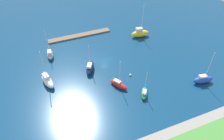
# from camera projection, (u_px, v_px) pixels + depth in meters

# --- Properties ---
(water) EXTENTS (160.00, 160.00, 0.00)m
(water) POSITION_uv_depth(u_px,v_px,m) (104.00, 61.00, 74.57)
(water) COLOR navy
(water) RESTS_ON ground
(pier_dock) EXTENTS (26.35, 2.83, 0.60)m
(pier_dock) POSITION_uv_depth(u_px,v_px,m) (80.00, 35.00, 86.97)
(pier_dock) COLOR brown
(pier_dock) RESTS_ON ground
(sailboat_gray_mid_basin) EXTENTS (2.71, 6.34, 11.05)m
(sailboat_gray_mid_basin) POSITION_uv_depth(u_px,v_px,m) (50.00, 54.00, 75.47)
(sailboat_gray_mid_basin) COLOR gray
(sailboat_gray_mid_basin) RESTS_ON water
(sailboat_green_lone_north) EXTENTS (4.25, 5.34, 8.90)m
(sailboat_green_lone_north) POSITION_uv_depth(u_px,v_px,m) (144.00, 93.00, 61.41)
(sailboat_green_lone_north) COLOR #19724C
(sailboat_green_lone_north) RESTS_ON water
(sailboat_navy_east_end) EXTENTS (5.22, 7.08, 9.87)m
(sailboat_navy_east_end) POSITION_uv_depth(u_px,v_px,m) (90.00, 68.00, 69.61)
(sailboat_navy_east_end) COLOR #141E4C
(sailboat_navy_east_end) RESTS_ON water
(sailboat_red_off_beacon) EXTENTS (4.75, 6.35, 10.27)m
(sailboat_red_off_beacon) POSITION_uv_depth(u_px,v_px,m) (119.00, 84.00, 64.03)
(sailboat_red_off_beacon) COLOR red
(sailboat_red_off_beacon) RESTS_ON water
(sailboat_blue_near_pier) EXTENTS (6.81, 3.33, 11.81)m
(sailboat_blue_near_pier) POSITION_uv_depth(u_px,v_px,m) (203.00, 79.00, 65.15)
(sailboat_blue_near_pier) COLOR #2347B2
(sailboat_blue_near_pier) RESTS_ON water
(sailboat_white_far_south) EXTENTS (4.26, 7.48, 12.95)m
(sailboat_white_far_south) POSITION_uv_depth(u_px,v_px,m) (47.00, 81.00, 64.61)
(sailboat_white_far_south) COLOR white
(sailboat_white_far_south) RESTS_ON water
(sailboat_yellow_lone_south) EXTENTS (7.84, 3.60, 14.30)m
(sailboat_yellow_lone_south) POSITION_uv_depth(u_px,v_px,m) (140.00, 33.00, 85.73)
(sailboat_yellow_lone_south) COLOR yellow
(sailboat_yellow_lone_south) RESTS_ON water
(mooring_buoy_white) EXTENTS (0.70, 0.70, 0.70)m
(mooring_buoy_white) POSITION_uv_depth(u_px,v_px,m) (130.00, 75.00, 68.31)
(mooring_buoy_white) COLOR white
(mooring_buoy_white) RESTS_ON water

